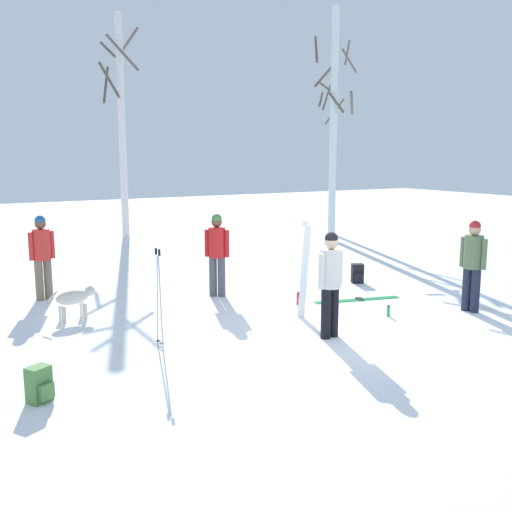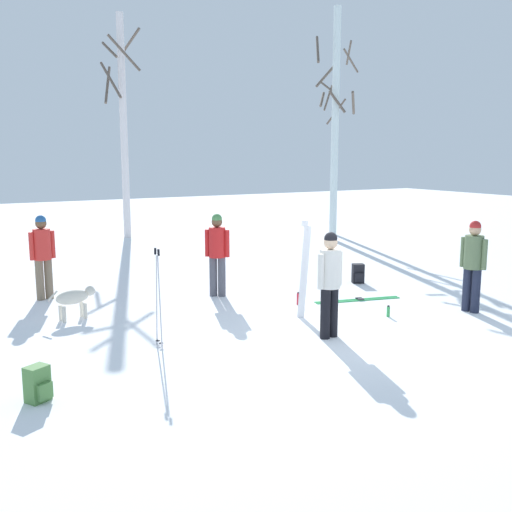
{
  "view_description": "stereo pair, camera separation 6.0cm",
  "coord_description": "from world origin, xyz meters",
  "px_view_note": "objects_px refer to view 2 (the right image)",
  "views": [
    {
      "loc": [
        -5.96,
        -7.47,
        2.94
      ],
      "look_at": [
        -0.36,
        2.24,
        1.0
      ],
      "focal_mm": 41.94,
      "sensor_mm": 36.0,
      "label": 1
    },
    {
      "loc": [
        -5.9,
        -7.5,
        2.94
      ],
      "look_at": [
        -0.36,
        2.24,
        1.0
      ],
      "focal_mm": 41.94,
      "sensor_mm": 36.0,
      "label": 2
    }
  ],
  "objects_px": {
    "person_1": "(217,249)",
    "person_2": "(330,278)",
    "person_3": "(473,260)",
    "birch_tree_1": "(123,122)",
    "backpack_0": "(38,384)",
    "backpack_1": "(358,274)",
    "birch_tree_2": "(335,123)",
    "water_bottle_0": "(298,299)",
    "ski_poles_0": "(158,295)",
    "ski_pair_planted_0": "(304,270)",
    "birch_tree_3": "(336,134)",
    "dog": "(75,298)",
    "ski_pair_lying_0": "(358,300)",
    "water_bottle_1": "(388,311)",
    "person_0": "(43,252)"
  },
  "relations": [
    {
      "from": "ski_pair_planted_0",
      "to": "water_bottle_1",
      "type": "bearing_deg",
      "value": -26.7
    },
    {
      "from": "person_1",
      "to": "water_bottle_1",
      "type": "bearing_deg",
      "value": -56.12
    },
    {
      "from": "person_2",
      "to": "birch_tree_2",
      "type": "relative_size",
      "value": 0.23
    },
    {
      "from": "ski_pair_lying_0",
      "to": "birch_tree_2",
      "type": "xyz_separation_m",
      "value": [
        4.65,
        7.07,
        3.9
      ]
    },
    {
      "from": "person_2",
      "to": "backpack_0",
      "type": "height_order",
      "value": "person_2"
    },
    {
      "from": "ski_poles_0",
      "to": "dog",
      "type": "bearing_deg",
      "value": 109.22
    },
    {
      "from": "water_bottle_0",
      "to": "person_2",
      "type": "bearing_deg",
      "value": -110.28
    },
    {
      "from": "birch_tree_3",
      "to": "dog",
      "type": "bearing_deg",
      "value": -147.94
    },
    {
      "from": "person_1",
      "to": "backpack_0",
      "type": "distance_m",
      "value": 5.7
    },
    {
      "from": "ski_poles_0",
      "to": "person_0",
      "type": "bearing_deg",
      "value": 103.38
    },
    {
      "from": "person_2",
      "to": "birch_tree_2",
      "type": "bearing_deg",
      "value": 52.91
    },
    {
      "from": "backpack_0",
      "to": "birch_tree_2",
      "type": "xyz_separation_m",
      "value": [
        11.16,
        9.09,
        3.7
      ]
    },
    {
      "from": "person_0",
      "to": "backpack_0",
      "type": "relative_size",
      "value": 3.9
    },
    {
      "from": "person_0",
      "to": "birch_tree_1",
      "type": "relative_size",
      "value": 0.23
    },
    {
      "from": "birch_tree_1",
      "to": "birch_tree_2",
      "type": "xyz_separation_m",
      "value": [
        5.89,
        -4.06,
        -0.05
      ]
    },
    {
      "from": "birch_tree_1",
      "to": "water_bottle_1",
      "type": "bearing_deg",
      "value": -85.63
    },
    {
      "from": "backpack_1",
      "to": "birch_tree_1",
      "type": "height_order",
      "value": "birch_tree_1"
    },
    {
      "from": "person_3",
      "to": "birch_tree_1",
      "type": "xyz_separation_m",
      "value": [
        -2.52,
        12.86,
        2.99
      ]
    },
    {
      "from": "ski_poles_0",
      "to": "water_bottle_0",
      "type": "bearing_deg",
      "value": 18.11
    },
    {
      "from": "person_1",
      "to": "person_2",
      "type": "relative_size",
      "value": 1.0
    },
    {
      "from": "water_bottle_0",
      "to": "backpack_1",
      "type": "bearing_deg",
      "value": 23.33
    },
    {
      "from": "person_1",
      "to": "ski_pair_planted_0",
      "type": "bearing_deg",
      "value": -74.94
    },
    {
      "from": "person_1",
      "to": "person_2",
      "type": "distance_m",
      "value": 3.44
    },
    {
      "from": "dog",
      "to": "ski_pair_planted_0",
      "type": "bearing_deg",
      "value": -28.49
    },
    {
      "from": "person_1",
      "to": "backpack_0",
      "type": "bearing_deg",
      "value": -138.34
    },
    {
      "from": "person_3",
      "to": "water_bottle_1",
      "type": "bearing_deg",
      "value": 162.71
    },
    {
      "from": "ski_pair_planted_0",
      "to": "birch_tree_3",
      "type": "distance_m",
      "value": 11.67
    },
    {
      "from": "ski_pair_lying_0",
      "to": "water_bottle_0",
      "type": "xyz_separation_m",
      "value": [
        -1.24,
        0.3,
        0.11
      ]
    },
    {
      "from": "person_3",
      "to": "ski_poles_0",
      "type": "xyz_separation_m",
      "value": [
        -5.8,
        0.95,
        -0.17
      ]
    },
    {
      "from": "person_1",
      "to": "birch_tree_2",
      "type": "xyz_separation_m",
      "value": [
        6.94,
        5.34,
        2.93
      ]
    },
    {
      "from": "person_2",
      "to": "person_3",
      "type": "bearing_deg",
      "value": -0.56
    },
    {
      "from": "person_3",
      "to": "birch_tree_1",
      "type": "bearing_deg",
      "value": 101.11
    },
    {
      "from": "person_1",
      "to": "water_bottle_1",
      "type": "relative_size",
      "value": 8.15
    },
    {
      "from": "person_3",
      "to": "water_bottle_0",
      "type": "bearing_deg",
      "value": 141.28
    },
    {
      "from": "backpack_0",
      "to": "backpack_1",
      "type": "height_order",
      "value": "same"
    },
    {
      "from": "person_0",
      "to": "person_2",
      "type": "xyz_separation_m",
      "value": [
        3.49,
        -4.92,
        0.0
      ]
    },
    {
      "from": "ski_pair_lying_0",
      "to": "backpack_0",
      "type": "distance_m",
      "value": 6.82
    },
    {
      "from": "birch_tree_3",
      "to": "water_bottle_1",
      "type": "bearing_deg",
      "value": -121.85
    },
    {
      "from": "person_2",
      "to": "birch_tree_1",
      "type": "relative_size",
      "value": 0.23
    },
    {
      "from": "backpack_1",
      "to": "birch_tree_1",
      "type": "xyz_separation_m",
      "value": [
        -2.29,
        9.85,
        3.76
      ]
    },
    {
      "from": "person_3",
      "to": "birch_tree_2",
      "type": "bearing_deg",
      "value": 69.04
    },
    {
      "from": "birch_tree_1",
      "to": "person_3",
      "type": "bearing_deg",
      "value": -78.89
    },
    {
      "from": "dog",
      "to": "ski_poles_0",
      "type": "relative_size",
      "value": 0.58
    },
    {
      "from": "person_0",
      "to": "birch_tree_2",
      "type": "xyz_separation_m",
      "value": [
        10.12,
        3.85,
        2.93
      ]
    },
    {
      "from": "birch_tree_2",
      "to": "birch_tree_3",
      "type": "height_order",
      "value": "birch_tree_2"
    },
    {
      "from": "person_3",
      "to": "ski_pair_lying_0",
      "type": "height_order",
      "value": "person_3"
    },
    {
      "from": "person_2",
      "to": "birch_tree_3",
      "type": "bearing_deg",
      "value": 52.7
    },
    {
      "from": "ski_pair_planted_0",
      "to": "backpack_0",
      "type": "distance_m",
      "value": 5.09
    },
    {
      "from": "ski_pair_lying_0",
      "to": "birch_tree_3",
      "type": "bearing_deg",
      "value": 55.86
    },
    {
      "from": "person_2",
      "to": "water_bottle_1",
      "type": "distance_m",
      "value": 1.95
    }
  ]
}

